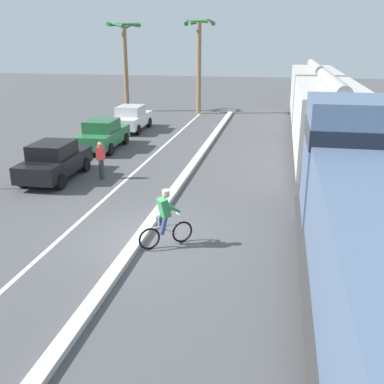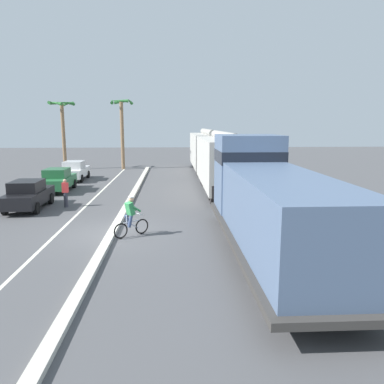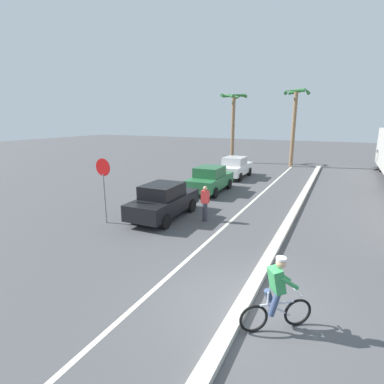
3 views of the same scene
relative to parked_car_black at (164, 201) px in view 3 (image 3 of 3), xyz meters
name	(u,v)px [view 3 (image 3 of 3)]	position (x,y,z in m)	size (l,w,h in m)	color
ground_plane	(242,307)	(5.39, -5.05, -0.82)	(120.00, 120.00, 0.00)	#4C4C4F
median_curb	(285,227)	(5.39, 0.95, -0.74)	(0.36, 36.00, 0.16)	beige
lane_stripe	(231,221)	(2.99, 0.95, -0.81)	(0.14, 36.00, 0.01)	silver
parked_car_black	(164,201)	(0.00, 0.00, 0.00)	(1.92, 4.24, 1.62)	black
parked_car_green	(210,179)	(-0.05, 5.59, 0.00)	(1.91, 4.24, 1.62)	#286B3D
parked_car_white	(235,167)	(-0.19, 10.85, 0.00)	(1.87, 4.22, 1.62)	silver
cyclist	(277,296)	(6.25, -5.47, 0.00)	(1.37, 1.11, 1.71)	black
stop_sign	(104,178)	(-1.91, -1.78, 1.21)	(0.76, 0.08, 2.88)	gray
palm_tree_near	(295,113)	(2.87, 18.55, 4.21)	(2.30, 2.26, 7.31)	#846647
palm_tree_far	(233,111)	(-3.14, 18.61, 4.43)	(2.71, 2.78, 7.12)	#846647
pedestrian_by_cars	(205,203)	(1.92, 0.41, 0.03)	(0.34, 0.22, 1.62)	#33333D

